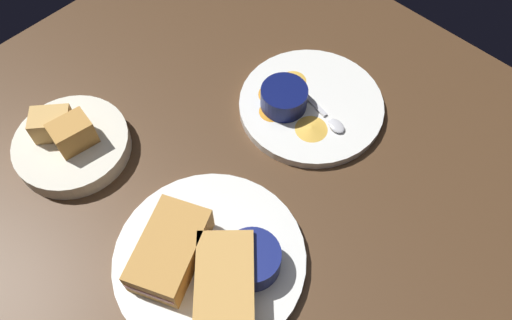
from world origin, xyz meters
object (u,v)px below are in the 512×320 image
at_px(spoon_by_dark_ramekin, 209,261).
at_px(ramekin_light_gravy, 284,97).
at_px(plate_sandwich_main, 210,259).
at_px(ramekin_dark_sauce, 252,259).
at_px(spoon_by_gravy_ramekin, 331,121).
at_px(bread_basket_rear, 71,142).
at_px(sandwich_half_far, 225,283).
at_px(plate_chips_companion, 311,105).
at_px(sandwich_half_near, 170,250).

distance_m(spoon_by_dark_ramekin, ramekin_light_gravy, 0.30).
height_order(plate_sandwich_main, ramekin_dark_sauce, ramekin_dark_sauce).
bearing_deg(spoon_by_gravy_ramekin, bread_basket_rear, 139.90).
height_order(sandwich_half_far, spoon_by_gravy_ramekin, sandwich_half_far).
bearing_deg(sandwich_half_far, ramekin_light_gravy, 28.53).
height_order(plate_sandwich_main, bread_basket_rear, bread_basket_rear).
height_order(ramekin_dark_sauce, spoon_by_gravy_ramekin, ramekin_dark_sauce).
bearing_deg(plate_sandwich_main, plate_chips_companion, 13.89).
bearing_deg(spoon_by_dark_ramekin, ramekin_dark_sauce, -49.02).
distance_m(spoon_by_dark_ramekin, bread_basket_rear, 0.30).
height_order(ramekin_dark_sauce, spoon_by_dark_ramekin, ramekin_dark_sauce).
xyz_separation_m(spoon_by_dark_ramekin, ramekin_light_gravy, (0.28, 0.11, 0.02)).
relative_size(sandwich_half_near, ramekin_light_gravy, 1.91).
relative_size(spoon_by_dark_ramekin, spoon_by_gravy_ramekin, 0.85).
relative_size(sandwich_half_near, sandwich_half_far, 1.03).
xyz_separation_m(plate_sandwich_main, ramekin_dark_sauce, (0.03, -0.05, 0.03)).
relative_size(plate_sandwich_main, sandwich_half_far, 1.87).
bearing_deg(bread_basket_rear, spoon_by_dark_ramekin, -86.81).
bearing_deg(plate_chips_companion, ramekin_light_gravy, 140.19).
distance_m(plate_sandwich_main, spoon_by_dark_ramekin, 0.01).
xyz_separation_m(ramekin_dark_sauce, plate_chips_companion, (0.28, 0.13, -0.03)).
height_order(ramekin_light_gravy, bread_basket_rear, bread_basket_rear).
relative_size(plate_sandwich_main, sandwich_half_near, 1.82).
distance_m(sandwich_half_far, spoon_by_dark_ramekin, 0.05).
relative_size(sandwich_half_far, spoon_by_gravy_ramekin, 1.46).
xyz_separation_m(sandwich_half_far, bread_basket_rear, (-0.01, 0.35, -0.02)).
relative_size(plate_sandwich_main, spoon_by_gravy_ramekin, 2.74).
height_order(plate_sandwich_main, ramekin_light_gravy, ramekin_light_gravy).
distance_m(plate_sandwich_main, ramekin_dark_sauce, 0.07).
bearing_deg(plate_sandwich_main, spoon_by_gravy_ramekin, 4.99).
height_order(spoon_by_gravy_ramekin, bread_basket_rear, bread_basket_rear).
relative_size(sandwich_half_near, plate_chips_companion, 0.61).
height_order(sandwich_half_near, bread_basket_rear, bread_basket_rear).
height_order(spoon_by_dark_ramekin, plate_chips_companion, spoon_by_dark_ramekin).
bearing_deg(plate_sandwich_main, ramekin_dark_sauce, -56.28).
xyz_separation_m(ramekin_light_gravy, spoon_by_gravy_ramekin, (0.03, -0.08, -0.02)).
bearing_deg(ramekin_dark_sauce, spoon_by_dark_ramekin, 130.98).
distance_m(sandwich_half_far, ramekin_dark_sauce, 0.05).
relative_size(sandwich_half_far, spoon_by_dark_ramekin, 1.73).
bearing_deg(spoon_by_gravy_ramekin, plate_chips_companion, 79.25).
relative_size(plate_sandwich_main, ramekin_light_gravy, 3.48).
bearing_deg(ramekin_light_gravy, spoon_by_dark_ramekin, -157.89).
relative_size(plate_sandwich_main, spoon_by_dark_ramekin, 3.24).
relative_size(ramekin_dark_sauce, spoon_by_dark_ramekin, 0.94).
height_order(sandwich_half_far, spoon_by_dark_ramekin, sandwich_half_far).
xyz_separation_m(plate_chips_companion, bread_basket_rear, (-0.33, 0.22, 0.01)).
distance_m(ramekin_dark_sauce, spoon_by_dark_ramekin, 0.06).
relative_size(ramekin_light_gravy, bread_basket_rear, 0.43).
bearing_deg(ramekin_dark_sauce, sandwich_half_near, 127.84).
relative_size(sandwich_half_near, spoon_by_dark_ramekin, 1.78).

